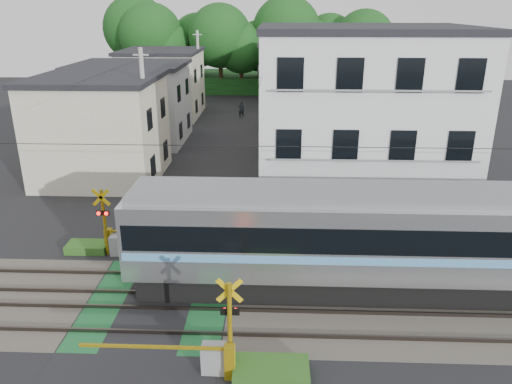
{
  "coord_description": "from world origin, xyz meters",
  "views": [
    {
      "loc": [
        4.24,
        -15.55,
        10.17
      ],
      "look_at": [
        3.4,
        5.0,
        2.48
      ],
      "focal_mm": 35.0,
      "sensor_mm": 36.0,
      "label": 1
    }
  ],
  "objects_px": {
    "commuter_train": "(391,239)",
    "crossing_signal_near": "(216,352)",
    "apartment_block": "(360,122)",
    "pedestrian": "(241,109)",
    "crossing_signal_far": "(117,239)"
  },
  "relations": [
    {
      "from": "crossing_signal_far",
      "to": "apartment_block",
      "type": "height_order",
      "value": "apartment_block"
    },
    {
      "from": "commuter_train",
      "to": "apartment_block",
      "type": "relative_size",
      "value": 1.9
    },
    {
      "from": "crossing_signal_far",
      "to": "apartment_block",
      "type": "relative_size",
      "value": 0.46
    },
    {
      "from": "commuter_train",
      "to": "apartment_block",
      "type": "distance_m",
      "value": 8.67
    },
    {
      "from": "commuter_train",
      "to": "pedestrian",
      "type": "distance_m",
      "value": 31.81
    },
    {
      "from": "crossing_signal_near",
      "to": "pedestrian",
      "type": "distance_m",
      "value": 35.75
    },
    {
      "from": "commuter_train",
      "to": "crossing_signal_far",
      "type": "xyz_separation_m",
      "value": [
        -11.1,
        2.45,
        -1.42
      ]
    },
    {
      "from": "crossing_signal_near",
      "to": "pedestrian",
      "type": "height_order",
      "value": "crossing_signal_near"
    },
    {
      "from": "commuter_train",
      "to": "pedestrian",
      "type": "height_order",
      "value": "commuter_train"
    },
    {
      "from": "commuter_train",
      "to": "apartment_block",
      "type": "xyz_separation_m",
      "value": [
        -0.01,
        8.29,
        2.53
      ]
    },
    {
      "from": "commuter_train",
      "to": "pedestrian",
      "type": "bearing_deg",
      "value": 103.9
    },
    {
      "from": "crossing_signal_near",
      "to": "apartment_block",
      "type": "xyz_separation_m",
      "value": [
        5.91,
        13.15,
        3.94
      ]
    },
    {
      "from": "crossing_signal_near",
      "to": "crossing_signal_far",
      "type": "distance_m",
      "value": 8.95
    },
    {
      "from": "commuter_train",
      "to": "crossing_signal_far",
      "type": "height_order",
      "value": "commuter_train"
    },
    {
      "from": "commuter_train",
      "to": "crossing_signal_near",
      "type": "bearing_deg",
      "value": -140.69
    }
  ]
}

